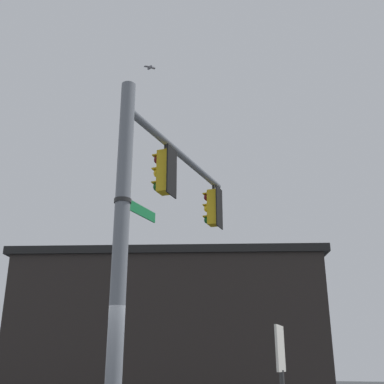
# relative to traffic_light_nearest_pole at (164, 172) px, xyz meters

# --- Properties ---
(signal_pole) EXTENTS (0.30, 0.30, 7.19)m
(signal_pole) POSITION_rel_traffic_light_nearest_pole_xyz_m (-1.75, 0.09, -2.20)
(signal_pole) COLOR slate
(signal_pole) RESTS_ON ground
(mast_arm) EXTENTS (5.18, 0.50, 0.18)m
(mast_arm) POSITION_rel_traffic_light_nearest_pole_xyz_m (0.84, -0.07, 0.79)
(mast_arm) COLOR slate
(traffic_light_nearest_pole) EXTENTS (0.54, 0.49, 1.31)m
(traffic_light_nearest_pole) POSITION_rel_traffic_light_nearest_pole_xyz_m (0.00, 0.00, 0.00)
(traffic_light_nearest_pole) COLOR black
(traffic_light_mid_inner) EXTENTS (0.54, 0.49, 1.31)m
(traffic_light_mid_inner) POSITION_rel_traffic_light_nearest_pole_xyz_m (3.05, -0.19, 0.00)
(traffic_light_mid_inner) COLOR black
(street_name_sign) EXTENTS (1.47, 0.34, 0.22)m
(street_name_sign) POSITION_rel_traffic_light_nearest_pole_xyz_m (-1.42, 0.07, -1.27)
(street_name_sign) COLOR #147238
(bird_flying) EXTENTS (0.33, 0.26, 0.09)m
(bird_flying) POSITION_rel_traffic_light_nearest_pole_xyz_m (1.12, 1.06, 3.91)
(bird_flying) COLOR gray
(storefront_building) EXTENTS (9.52, 13.26, 5.66)m
(storefront_building) POSITION_rel_traffic_light_nearest_pole_xyz_m (8.81, 3.67, -2.96)
(storefront_building) COLOR #282321
(storefront_building) RESTS_ON ground
(tree_by_storefront) EXTENTS (2.82, 2.82, 5.54)m
(tree_by_storefront) POSITION_rel_traffic_light_nearest_pole_xyz_m (10.30, 1.57, -1.73)
(tree_by_storefront) COLOR #4C3823
(tree_by_storefront) RESTS_ON ground
(historical_marker) EXTENTS (0.60, 0.08, 2.13)m
(historical_marker) POSITION_rel_traffic_light_nearest_pole_xyz_m (-1.04, -2.73, -4.40)
(historical_marker) COLOR #333333
(historical_marker) RESTS_ON ground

